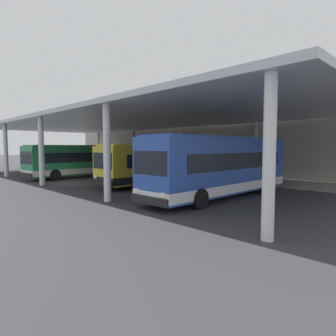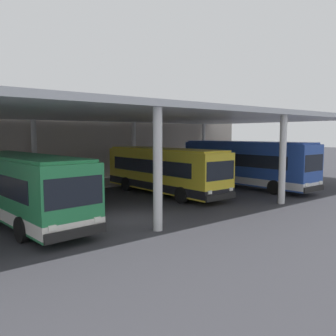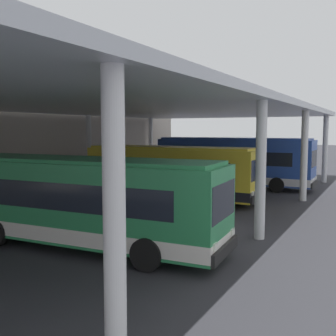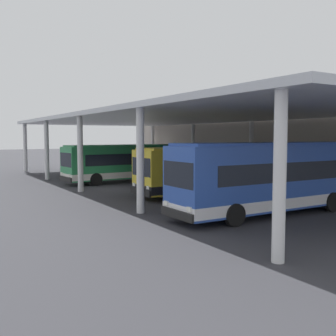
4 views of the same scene
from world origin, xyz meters
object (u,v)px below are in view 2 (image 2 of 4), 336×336
object	(u,v)px
bus_nearest_bay	(22,187)
trash_bin	(97,176)
bus_second_bay	(164,170)
bus_middle_bay	(245,164)
bench_waiting	(137,173)

from	to	relation	value
bus_nearest_bay	trash_bin	size ratio (longest dim) A/B	10.90
bus_second_bay	trash_bin	world-z (taller)	bus_second_bay
bus_second_bay	trash_bin	bearing A→B (deg)	99.66
bus_nearest_bay	trash_bin	bearing A→B (deg)	46.89
bus_nearest_bay	trash_bin	distance (m)	12.64
bus_middle_bay	bench_waiting	world-z (taller)	bus_middle_bay
bus_second_bay	bus_middle_bay	xyz separation A→B (m)	(6.98, -1.43, 0.19)
bus_second_bay	bench_waiting	size ratio (longest dim) A/B	5.86
bench_waiting	bus_nearest_bay	bearing A→B (deg)	-144.08
bus_nearest_bay	bench_waiting	size ratio (longest dim) A/B	5.93
bus_nearest_bay	bus_middle_bay	size ratio (longest dim) A/B	0.94
bench_waiting	trash_bin	xyz separation A→B (m)	(-3.90, 0.13, 0.01)
bus_middle_bay	trash_bin	xyz separation A→B (m)	(-8.25, 8.89, -1.16)
bench_waiting	bus_second_bay	bearing A→B (deg)	-109.75
bus_second_bay	bus_middle_bay	world-z (taller)	bus_middle_bay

